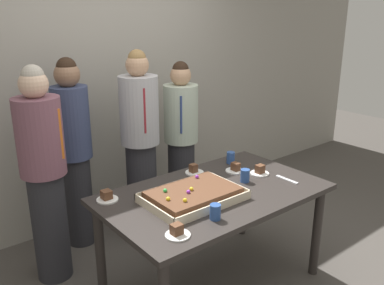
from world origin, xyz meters
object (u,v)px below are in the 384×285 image
at_px(person_striped_tie_right, 74,150).
at_px(drink_cup_nearest, 215,212).
at_px(plated_slice_far_right, 235,169).
at_px(person_green_shirt_behind, 181,139).
at_px(plated_slice_near_right, 107,197).
at_px(person_serving_front, 140,143).
at_px(drink_cup_far_end, 245,176).
at_px(drink_cup_middle, 231,158).
at_px(plated_slice_far_left, 177,232).
at_px(plated_slice_center_front, 194,171).
at_px(person_far_right_suit, 44,174).
at_px(party_table, 214,203).
at_px(sheet_cake, 193,195).
at_px(cake_server_utensil, 287,180).
at_px(plated_slice_near_left, 260,171).

bearing_deg(person_striped_tie_right, drink_cup_nearest, -4.87).
bearing_deg(plated_slice_far_right, drink_cup_nearest, -143.07).
bearing_deg(person_striped_tie_right, person_green_shirt_behind, 67.41).
bearing_deg(plated_slice_near_right, person_serving_front, 43.82).
distance_m(plated_slice_far_right, drink_cup_far_end, 0.22).
bearing_deg(drink_cup_far_end, drink_cup_middle, 61.77).
relative_size(plated_slice_far_left, plated_slice_center_front, 1.00).
bearing_deg(person_green_shirt_behind, drink_cup_far_end, 22.28).
xyz_separation_m(plated_slice_far_left, person_far_right_suit, (-0.34, 1.20, 0.06)).
height_order(plated_slice_center_front, drink_cup_far_end, drink_cup_far_end).
distance_m(party_table, plated_slice_far_right, 0.44).
height_order(sheet_cake, plated_slice_center_front, sheet_cake).
bearing_deg(plated_slice_center_front, party_table, -106.13).
relative_size(plated_slice_far_left, drink_cup_middle, 1.50).
bearing_deg(drink_cup_nearest, plated_slice_near_right, 121.04).
relative_size(drink_cup_nearest, person_striped_tie_right, 0.06).
relative_size(sheet_cake, person_striped_tie_right, 0.39).
distance_m(person_serving_front, person_far_right_suit, 0.93).
height_order(plated_slice_far_left, plated_slice_far_right, plated_slice_far_right).
bearing_deg(plated_slice_far_left, cake_server_utensil, 6.39).
xyz_separation_m(plated_slice_center_front, person_far_right_suit, (-1.02, 0.52, 0.07)).
height_order(plated_slice_near_left, person_green_shirt_behind, person_green_shirt_behind).
height_order(plated_slice_center_front, person_far_right_suit, person_far_right_suit).
distance_m(plated_slice_far_left, cake_server_utensil, 1.16).
relative_size(drink_cup_middle, cake_server_utensil, 0.50).
distance_m(drink_cup_far_end, cake_server_utensil, 0.33).
xyz_separation_m(plated_slice_near_left, person_serving_front, (-0.50, 0.99, 0.08)).
bearing_deg(person_striped_tie_right, person_serving_front, 53.50).
height_order(drink_cup_far_end, person_far_right_suit, person_far_right_suit).
relative_size(plated_slice_far_right, drink_cup_nearest, 1.50).
height_order(plated_slice_far_right, person_far_right_suit, person_far_right_suit).
bearing_deg(plated_slice_near_left, party_table, -178.15).
distance_m(sheet_cake, plated_slice_near_left, 0.72).
bearing_deg(person_serving_front, drink_cup_nearest, 0.02).
bearing_deg(plated_slice_far_left, drink_cup_nearest, 2.09).
bearing_deg(party_table, drink_cup_far_end, -3.55).
bearing_deg(person_far_right_suit, plated_slice_far_right, 23.72).
relative_size(person_striped_tie_right, person_far_right_suit, 1.00).
bearing_deg(drink_cup_far_end, person_far_right_suit, 143.59).
xyz_separation_m(sheet_cake, plated_slice_far_right, (0.60, 0.20, -0.01)).
relative_size(party_table, plated_slice_center_front, 10.82).
distance_m(sheet_cake, person_striped_tie_right, 1.29).
bearing_deg(sheet_cake, person_green_shirt_behind, 56.42).
height_order(cake_server_utensil, person_green_shirt_behind, person_green_shirt_behind).
bearing_deg(cake_server_utensil, person_serving_front, 115.29).
bearing_deg(drink_cup_middle, person_far_right_suit, 159.12).
relative_size(plated_slice_near_right, cake_server_utensil, 0.75).
height_order(party_table, drink_cup_nearest, drink_cup_nearest).
distance_m(drink_cup_middle, person_serving_front, 0.83).
bearing_deg(drink_cup_nearest, sheet_cake, 78.33).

